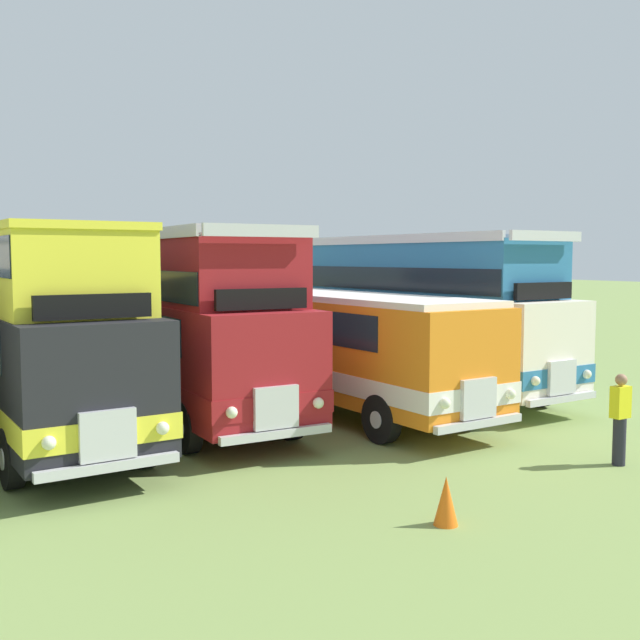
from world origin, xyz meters
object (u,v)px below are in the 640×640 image
bus_second_in_row (36,325)px  bus_fifth_in_row (424,311)px  bus_fourth_in_row (323,339)px  bus_third_in_row (186,321)px  marshal_person (620,419)px  cone_mid_row (446,501)px

bus_second_in_row → bus_fifth_in_row: bearing=1.3°
bus_fourth_in_row → bus_fifth_in_row: (3.54, 0.24, 0.60)m
bus_third_in_row → bus_second_in_row: bearing=-171.4°
bus_fourth_in_row → marshal_person: (1.87, -7.67, -0.87)m
bus_third_in_row → bus_fourth_in_row: bearing=-8.7°
cone_mid_row → bus_fifth_in_row: bearing=53.0°
bus_third_in_row → bus_fifth_in_row: (7.09, -0.30, 0.00)m
bus_second_in_row → bus_fourth_in_row: (7.09, -0.01, -0.71)m
bus_fourth_in_row → marshal_person: bus_fourth_in_row is taller
bus_third_in_row → marshal_person: size_ratio=5.63×
bus_fourth_in_row → marshal_person: size_ratio=6.57×
bus_fifth_in_row → marshal_person: size_ratio=5.66×
marshal_person → bus_fourth_in_row: bearing=103.7°
bus_third_in_row → marshal_person: (5.41, -8.21, -1.47)m
bus_third_in_row → bus_fifth_in_row: size_ratio=1.00×
bus_third_in_row → marshal_person: 9.94m
bus_fifth_in_row → cone_mid_row: bearing=-127.0°
bus_second_in_row → bus_fifth_in_row: size_ratio=1.00×
bus_fifth_in_row → marshal_person: 8.21m
bus_third_in_row → marshal_person: bearing=-56.6°
bus_third_in_row → cone_mid_row: (0.55, -8.97, -1.99)m
bus_second_in_row → bus_fifth_in_row: (10.64, 0.23, -0.11)m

